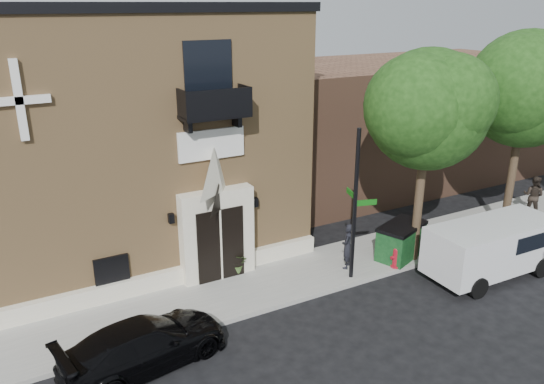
{
  "coord_description": "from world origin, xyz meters",
  "views": [
    {
      "loc": [
        -7.36,
        -12.82,
        9.28
      ],
      "look_at": [
        0.75,
        2.0,
        3.23
      ],
      "focal_mm": 35.0,
      "sensor_mm": 36.0,
      "label": 1
    }
  ],
  "objects_px": {
    "cargo_van": "(496,246)",
    "pedestrian_far": "(533,196)",
    "street_sign": "(355,205)",
    "black_sedan": "(145,344)",
    "fire_hydrant": "(396,257)",
    "dumpster": "(401,240)",
    "pedestrian_near": "(348,246)"
  },
  "relations": [
    {
      "from": "street_sign",
      "to": "dumpster",
      "type": "xyz_separation_m",
      "value": [
        2.57,
        0.38,
        -2.03
      ]
    },
    {
      "from": "street_sign",
      "to": "pedestrian_far",
      "type": "distance_m",
      "value": 10.84
    },
    {
      "from": "dumpster",
      "to": "cargo_van",
      "type": "bearing_deg",
      "value": -69.18
    },
    {
      "from": "street_sign",
      "to": "pedestrian_far",
      "type": "bearing_deg",
      "value": 19.71
    },
    {
      "from": "black_sedan",
      "to": "dumpster",
      "type": "relative_size",
      "value": 2.0
    },
    {
      "from": "black_sedan",
      "to": "pedestrian_near",
      "type": "bearing_deg",
      "value": -88.2
    },
    {
      "from": "fire_hydrant",
      "to": "pedestrian_near",
      "type": "bearing_deg",
      "value": 152.12
    },
    {
      "from": "cargo_van",
      "to": "street_sign",
      "type": "distance_m",
      "value": 5.45
    },
    {
      "from": "cargo_van",
      "to": "dumpster",
      "type": "relative_size",
      "value": 2.18
    },
    {
      "from": "pedestrian_near",
      "to": "street_sign",
      "type": "bearing_deg",
      "value": 25.92
    },
    {
      "from": "fire_hydrant",
      "to": "dumpster",
      "type": "relative_size",
      "value": 0.36
    },
    {
      "from": "fire_hydrant",
      "to": "cargo_van",
      "type": "bearing_deg",
      "value": -33.02
    },
    {
      "from": "pedestrian_far",
      "to": "dumpster",
      "type": "bearing_deg",
      "value": 72.78
    },
    {
      "from": "fire_hydrant",
      "to": "pedestrian_far",
      "type": "relative_size",
      "value": 0.44
    },
    {
      "from": "cargo_van",
      "to": "black_sedan",
      "type": "bearing_deg",
      "value": 176.78
    },
    {
      "from": "street_sign",
      "to": "fire_hydrant",
      "type": "bearing_deg",
      "value": 9.42
    },
    {
      "from": "dumpster",
      "to": "pedestrian_far",
      "type": "bearing_deg",
      "value": -17.96
    },
    {
      "from": "dumpster",
      "to": "fire_hydrant",
      "type": "bearing_deg",
      "value": -161.39
    },
    {
      "from": "black_sedan",
      "to": "fire_hydrant",
      "type": "height_order",
      "value": "black_sedan"
    },
    {
      "from": "cargo_van",
      "to": "street_sign",
      "type": "relative_size",
      "value": 0.93
    },
    {
      "from": "street_sign",
      "to": "pedestrian_far",
      "type": "height_order",
      "value": "street_sign"
    },
    {
      "from": "cargo_van",
      "to": "pedestrian_near",
      "type": "bearing_deg",
      "value": 150.0
    },
    {
      "from": "pedestrian_near",
      "to": "pedestrian_far",
      "type": "relative_size",
      "value": 0.92
    },
    {
      "from": "pedestrian_far",
      "to": "cargo_van",
      "type": "bearing_deg",
      "value": 95.71
    },
    {
      "from": "dumpster",
      "to": "pedestrian_far",
      "type": "height_order",
      "value": "pedestrian_far"
    },
    {
      "from": "pedestrian_far",
      "to": "pedestrian_near",
      "type": "bearing_deg",
      "value": 70.78
    },
    {
      "from": "pedestrian_near",
      "to": "cargo_van",
      "type": "bearing_deg",
      "value": 106.94
    },
    {
      "from": "black_sedan",
      "to": "fire_hydrant",
      "type": "distance_m",
      "value": 9.59
    },
    {
      "from": "cargo_van",
      "to": "pedestrian_far",
      "type": "bearing_deg",
      "value": 26.85
    },
    {
      "from": "fire_hydrant",
      "to": "pedestrian_far",
      "type": "height_order",
      "value": "pedestrian_far"
    },
    {
      "from": "fire_hydrant",
      "to": "pedestrian_near",
      "type": "xyz_separation_m",
      "value": [
        -1.59,
        0.84,
        0.45
      ]
    },
    {
      "from": "dumpster",
      "to": "pedestrian_near",
      "type": "bearing_deg",
      "value": 153.05
    }
  ]
}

